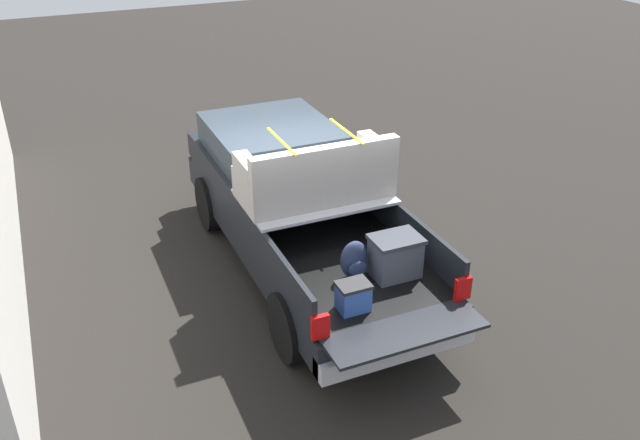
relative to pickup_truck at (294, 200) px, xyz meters
name	(u,v)px	position (x,y,z in m)	size (l,w,h in m)	color
ground_plane	(304,268)	(-0.35, 0.00, -0.96)	(40.00, 40.00, 0.00)	black
pickup_truck	(294,200)	(0.00, 0.00, 0.00)	(6.05, 2.06, 2.23)	black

